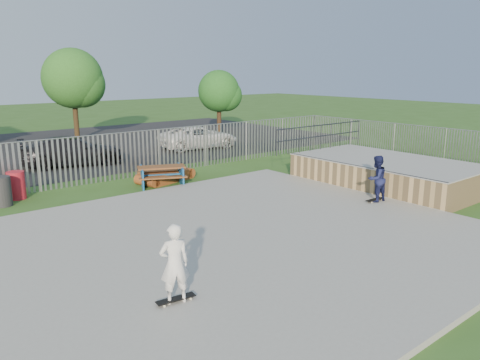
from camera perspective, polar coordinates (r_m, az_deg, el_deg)
ground at (r=12.51m, az=-3.49°, el=-8.30°), size 120.00×120.00×0.00m
concrete_slab at (r=12.49m, az=-3.50°, el=-7.98°), size 15.00×12.00×0.15m
quarter_pipe at (r=19.79m, az=17.43°, el=0.88°), size 5.50×7.05×2.19m
fence at (r=16.45m, az=-10.12°, el=0.44°), size 26.04×16.02×2.00m
picnic_table at (r=19.27m, az=-9.53°, el=0.52°), size 2.35×2.19×0.80m
funbox at (r=20.02m, az=-9.05°, el=0.46°), size 2.35×1.56×0.43m
trash_bin_red at (r=18.82m, az=-25.60°, el=-0.59°), size 0.61×0.61×1.02m
trash_bin_grey at (r=18.06m, az=-27.04°, el=-1.25°), size 0.62×0.62×1.04m
parking_lot at (r=29.61m, az=-25.66°, el=3.05°), size 40.00×18.00×0.02m
car_dark at (r=24.33m, az=-19.77°, el=3.33°), size 5.18×3.06×1.41m
car_white at (r=28.13m, az=-5.05°, el=5.21°), size 4.98×2.81×1.31m
tree_mid at (r=33.09m, az=-19.72°, el=11.57°), size 3.90×3.90×6.01m
tree_right at (r=34.33m, az=-2.60°, el=10.76°), size 2.99×2.99×4.61m
skateboard_a at (r=16.91m, az=16.13°, el=-2.38°), size 0.81×0.24×0.08m
skateboard_b at (r=9.57m, az=-7.83°, el=-14.29°), size 0.82×0.30×0.08m
skater_navy at (r=16.72m, az=16.30°, el=0.16°), size 0.81×0.65×1.61m
skater_white at (r=9.24m, az=-7.98°, el=-10.07°), size 0.68×0.54×1.61m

